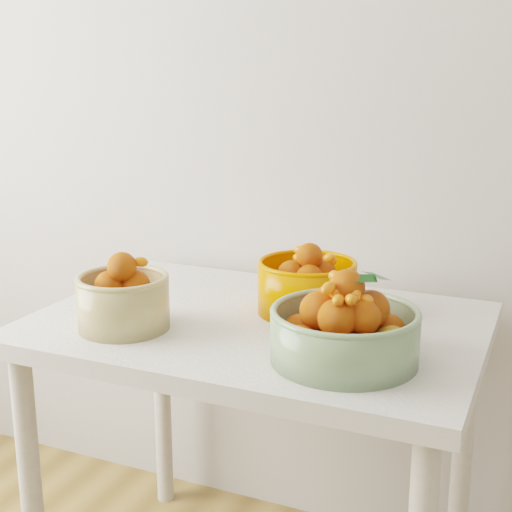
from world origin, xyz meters
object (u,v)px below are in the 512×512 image
Objects in this scene: bowl_orange at (307,285)px; table at (258,359)px; bowl_cream at (123,300)px; bowl_green at (345,330)px.

table is at bearing -132.03° from bowl_orange.
bowl_orange is (0.08, 0.09, 0.16)m from table.
bowl_orange reaches higher than table.
table is at bearing 34.24° from bowl_cream.
bowl_green reaches higher than table.
table is 0.34m from bowl_cream.
bowl_orange is at bearing 123.74° from bowl_green.
table is 0.20m from bowl_orange.
table is 2.83× the size of bowl_green.
bowl_green reaches higher than bowl_cream.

